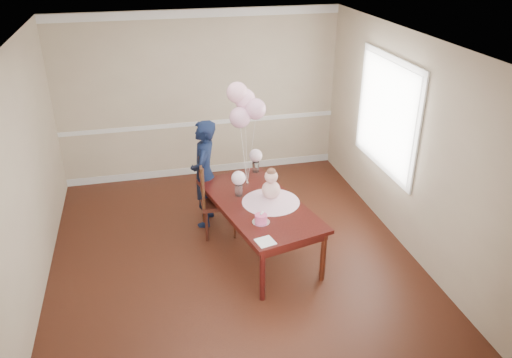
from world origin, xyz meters
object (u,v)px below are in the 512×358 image
birthday_cake (261,218)px  woman (204,174)px  dining_table_top (259,204)px  dining_chair_seat (218,202)px

birthday_cake → woman: (-0.47, 1.32, -0.00)m
dining_table_top → woman: woman is taller
dining_chair_seat → birthday_cake: bearing=-69.3°
dining_chair_seat → woman: size_ratio=0.30×
dining_table_top → birthday_cake: size_ratio=13.33×
birthday_cake → dining_chair_seat: 1.12m
dining_table_top → dining_chair_seat: 0.74m
birthday_cake → woman: 1.40m
dining_table_top → dining_chair_seat: size_ratio=4.11×
dining_table_top → woman: 1.03m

